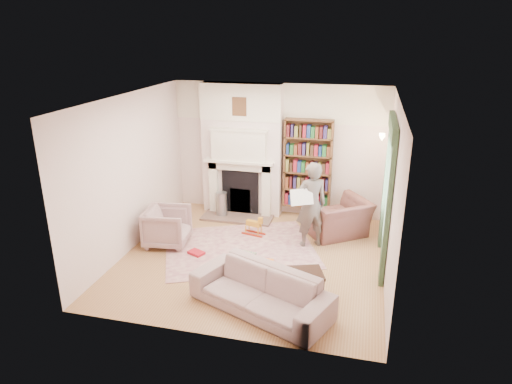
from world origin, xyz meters
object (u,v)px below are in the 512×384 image
(armchair_reading, at_px, (337,217))
(coffee_table, at_px, (299,286))
(sofa, at_px, (260,291))
(paraffin_heater, at_px, (222,205))
(bookcase, at_px, (308,164))
(man_reading, at_px, (311,205))
(rocking_horse, at_px, (253,226))
(armchair_left, at_px, (167,227))

(armchair_reading, xyz_separation_m, coffee_table, (-0.38, -2.44, -0.14))
(sofa, bearing_deg, paraffin_heater, 140.09)
(bookcase, bearing_deg, paraffin_heater, -165.10)
(sofa, bearing_deg, bookcase, 110.74)
(armchair_reading, distance_m, coffee_table, 2.47)
(sofa, distance_m, man_reading, 2.33)
(sofa, relative_size, rocking_horse, 4.62)
(sofa, height_order, man_reading, man_reading)
(bookcase, xyz_separation_m, paraffin_heater, (-1.76, -0.47, -0.90))
(armchair_reading, height_order, coffee_table, armchair_reading)
(bookcase, bearing_deg, armchair_reading, -47.81)
(man_reading, distance_m, paraffin_heater, 2.29)
(coffee_table, bearing_deg, rocking_horse, 101.64)
(armchair_reading, distance_m, rocking_horse, 1.64)
(armchair_left, relative_size, sofa, 0.38)
(sofa, height_order, coffee_table, sofa)
(bookcase, xyz_separation_m, man_reading, (0.27, -1.39, -0.37))
(coffee_table, bearing_deg, paraffin_heater, 108.10)
(sofa, bearing_deg, armchair_left, 166.03)
(armchair_left, bearing_deg, rocking_horse, -69.40)
(bookcase, height_order, armchair_reading, bookcase)
(armchair_reading, distance_m, armchair_left, 3.27)
(bookcase, bearing_deg, man_reading, -79.13)
(coffee_table, bearing_deg, sofa, -160.48)
(coffee_table, height_order, paraffin_heater, paraffin_heater)
(bookcase, distance_m, coffee_table, 3.39)
(armchair_reading, distance_m, sofa, 2.96)
(paraffin_heater, distance_m, rocking_horse, 1.16)
(coffee_table, distance_m, rocking_horse, 2.36)
(bookcase, height_order, man_reading, bookcase)
(armchair_left, distance_m, sofa, 2.73)
(armchair_left, xyz_separation_m, sofa, (2.17, -1.65, -0.05))
(bookcase, xyz_separation_m, coffee_table, (0.34, -3.23, -0.95))
(man_reading, height_order, coffee_table, man_reading)
(paraffin_heater, bearing_deg, armchair_left, -110.63)
(armchair_left, bearing_deg, paraffin_heater, -28.07)
(bookcase, bearing_deg, coffee_table, -83.98)
(sofa, distance_m, paraffin_heater, 3.54)
(bookcase, xyz_separation_m, armchair_reading, (0.72, -0.79, -0.81))
(sofa, height_order, rocking_horse, sofa)
(man_reading, bearing_deg, rocking_horse, -37.84)
(bookcase, xyz_separation_m, sofa, (-0.15, -3.62, -0.87))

